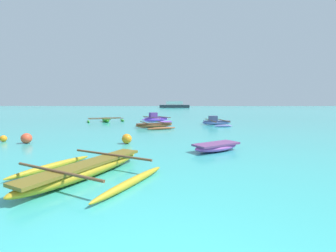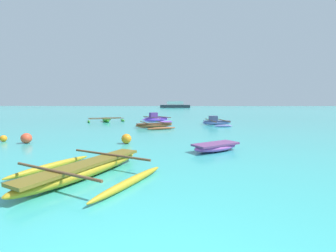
% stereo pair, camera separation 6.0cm
% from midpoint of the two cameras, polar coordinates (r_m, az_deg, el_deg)
% --- Properties ---
extents(moored_boat_0, '(2.65, 4.18, 0.82)m').
position_cam_midpoint_polar(moored_boat_0, '(20.80, 12.00, 1.05)').
color(moored_boat_0, '#7E7CCA').
rests_on(moored_boat_0, ground_plane).
extents(moored_boat_1, '(3.52, 4.18, 0.95)m').
position_cam_midpoint_polar(moored_boat_1, '(23.92, -3.21, 1.92)').
color(moored_boat_1, '#9246DD').
rests_on(moored_boat_1, ground_plane).
extents(moored_boat_2, '(2.30, 1.93, 0.34)m').
position_cam_midpoint_polar(moored_boat_2, '(9.64, 12.00, -5.13)').
color(moored_boat_2, '#B558BC').
rests_on(moored_boat_2, ground_plane).
extents(moored_boat_3, '(4.05, 4.06, 0.45)m').
position_cam_midpoint_polar(moored_boat_3, '(6.65, -19.94, -10.30)').
color(moored_boat_3, '#B69821').
rests_on(moored_boat_3, ground_plane).
extents(moored_boat_4, '(4.11, 3.24, 0.40)m').
position_cam_midpoint_polar(moored_boat_4, '(24.49, -15.59, 1.50)').
color(moored_boat_4, green).
rests_on(moored_boat_4, ground_plane).
extents(moored_boat_5, '(3.46, 4.01, 0.42)m').
position_cam_midpoint_polar(moored_boat_5, '(18.19, -3.58, 0.22)').
color(moored_boat_5, '#99502B').
rests_on(moored_boat_5, ground_plane).
extents(mooring_buoy_0, '(0.34, 0.34, 0.34)m').
position_cam_midpoint_polar(mooring_buoy_0, '(14.44, -36.40, -2.57)').
color(mooring_buoy_0, orange).
rests_on(mooring_buoy_0, ground_plane).
extents(mooring_buoy_1, '(0.51, 0.51, 0.51)m').
position_cam_midpoint_polar(mooring_buoy_1, '(13.22, -32.39, -2.65)').
color(mooring_buoy_1, '#E54C2D').
rests_on(mooring_buoy_1, ground_plane).
extents(mooring_buoy_2, '(0.49, 0.49, 0.49)m').
position_cam_midpoint_polar(mooring_buoy_2, '(11.27, -10.57, -3.20)').
color(mooring_buoy_2, orange).
rests_on(mooring_buoy_2, ground_plane).
extents(distant_ferry, '(10.71, 2.36, 2.36)m').
position_cam_midpoint_polar(distant_ferry, '(81.53, 1.64, 5.31)').
color(distant_ferry, '#2D333D').
rests_on(distant_ferry, ground_plane).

